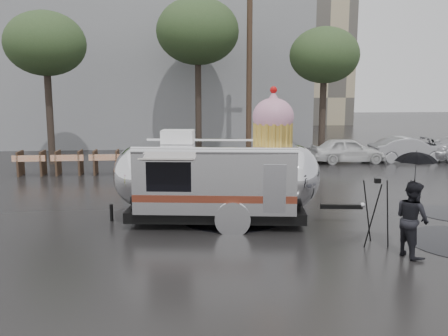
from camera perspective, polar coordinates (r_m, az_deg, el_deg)
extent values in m
plane|color=black|center=(10.44, 0.77, -10.05)|extent=(120.00, 120.00, 0.00)
cylinder|color=black|center=(13.02, 0.89, -6.04)|extent=(2.82, 2.82, 0.01)
cylinder|color=black|center=(16.20, 0.65, -2.94)|extent=(2.59, 2.59, 0.01)
cube|color=slate|center=(34.03, -10.83, 14.39)|extent=(22.00, 12.00, 13.00)
cylinder|color=#473323|center=(24.07, 3.06, 11.88)|extent=(0.28, 0.28, 9.00)
cylinder|color=#382D26|center=(23.53, -20.32, 7.53)|extent=(0.32, 0.32, 5.85)
ellipsoid|color=#27401D|center=(23.62, -20.69, 13.83)|extent=(3.64, 3.64, 2.86)
cylinder|color=#382D26|center=(24.80, -3.11, 9.20)|extent=(0.32, 0.32, 6.75)
ellipsoid|color=#27401D|center=(24.97, -3.18, 16.10)|extent=(4.20, 4.20, 3.30)
cylinder|color=#382D26|center=(23.87, 11.79, 7.39)|extent=(0.32, 0.32, 5.40)
ellipsoid|color=#27401D|center=(23.91, 11.99, 13.14)|extent=(3.36, 3.36, 2.64)
cube|color=#473323|center=(21.00, -23.30, 0.52)|extent=(0.08, 0.80, 1.00)
cube|color=#473323|center=(20.74, -20.93, 0.57)|extent=(0.08, 0.80, 1.00)
cube|color=#E5590C|center=(20.47, -22.46, 1.07)|extent=(1.30, 0.04, 0.25)
cube|color=#473323|center=(20.59, -19.32, 0.60)|extent=(0.08, 0.80, 1.00)
cube|color=#473323|center=(20.40, -16.86, 0.64)|extent=(0.08, 0.80, 1.00)
cube|color=#E5590C|center=(20.09, -18.36, 1.16)|extent=(1.30, 0.04, 0.25)
cube|color=#473323|center=(20.29, -15.20, 0.67)|extent=(0.08, 0.80, 1.00)
cube|color=#473323|center=(20.16, -12.68, 0.72)|extent=(0.08, 0.80, 1.00)
cube|color=#E5590C|center=(19.81, -14.13, 1.25)|extent=(1.30, 0.04, 0.25)
imported|color=silver|center=(23.40, 14.69, 2.32)|extent=(4.00, 1.80, 1.40)
imported|color=#B2B2B7|center=(24.60, 21.27, 2.32)|extent=(4.00, 1.80, 1.40)
cube|color=silver|center=(12.37, -0.92, -0.84)|extent=(4.25, 2.63, 1.63)
ellipsoid|color=silver|center=(12.42, 8.32, -0.91)|extent=(1.64, 2.26, 1.63)
ellipsoid|color=silver|center=(12.65, -10.00, -0.76)|extent=(1.64, 2.26, 1.63)
cube|color=black|center=(12.58, -0.91, -5.12)|extent=(4.75, 2.43, 0.27)
cylinder|color=black|center=(11.66, 1.06, -6.30)|extent=(0.66, 0.29, 0.64)
cylinder|color=black|center=(13.47, 1.25, -4.14)|extent=(0.66, 0.29, 0.64)
cylinder|color=silver|center=(11.52, 1.05, -6.26)|extent=(0.88, 0.21, 0.87)
cube|color=black|center=(12.78, 13.93, -4.54)|extent=(1.09, 0.26, 0.11)
sphere|color=silver|center=(12.89, 16.32, -4.32)|extent=(0.16, 0.16, 0.15)
cylinder|color=black|center=(13.07, -13.38, -5.24)|extent=(0.10, 0.10, 0.45)
cube|color=maroon|center=(11.44, -1.22, -3.79)|extent=(3.96, 0.59, 0.18)
cube|color=maroon|center=(13.47, -0.66, -1.76)|extent=(3.96, 0.59, 0.18)
cube|color=black|center=(11.43, -6.69, -1.07)|extent=(1.08, 0.18, 0.73)
cube|color=#B8B1AA|center=(11.15, -6.91, 1.02)|extent=(1.32, 0.62, 0.13)
cube|color=silver|center=(11.37, 6.11, -2.52)|extent=(0.54, 0.11, 1.18)
cube|color=white|center=(12.33, -5.58, 3.77)|extent=(0.89, 0.70, 0.35)
cylinder|color=#F0C14F|center=(12.23, 5.90, 4.14)|extent=(1.07, 1.07, 0.54)
ellipsoid|color=#D694AF|center=(12.19, 5.93, 6.18)|extent=(1.19, 1.19, 0.94)
cone|color=#D694AF|center=(12.18, 5.97, 8.40)|extent=(0.51, 0.51, 0.36)
sphere|color=red|center=(12.17, 5.99, 9.34)|extent=(0.21, 0.21, 0.18)
imported|color=black|center=(10.71, 21.69, -5.72)|extent=(0.58, 0.84, 1.61)
imported|color=black|center=(10.49, 22.06, 0.07)|extent=(1.03, 1.03, 0.70)
cylinder|color=black|center=(10.70, 21.70, -5.62)|extent=(0.02, 0.02, 1.65)
cylinder|color=black|center=(11.26, 19.07, -5.23)|extent=(0.07, 0.34, 1.48)
cylinder|color=black|center=(11.36, 16.84, -4.98)|extent=(0.32, 0.15, 1.48)
cylinder|color=black|center=(10.94, 17.47, -5.57)|extent=(0.28, 0.22, 1.48)
cube|color=black|center=(11.02, 17.99, -1.47)|extent=(0.14, 0.12, 0.10)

